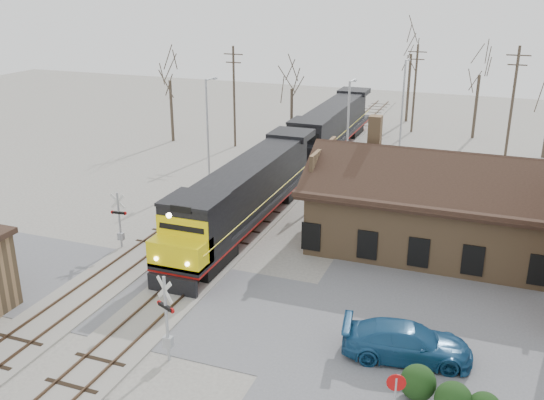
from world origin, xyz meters
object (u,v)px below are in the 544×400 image
(depot, at_px, (429,211))
(locomotive_trailing, at_px, (330,127))
(locomotive_lead, at_px, (244,195))
(parked_car, at_px, (407,342))

(depot, height_order, locomotive_trailing, depot)
(locomotive_lead, height_order, locomotive_trailing, locomotive_lead)
(parked_car, bearing_deg, depot, -5.55)
(locomotive_trailing, distance_m, parked_car, 35.26)
(depot, distance_m, locomotive_lead, 12.09)
(parked_car, bearing_deg, locomotive_lead, 39.39)
(depot, relative_size, parked_car, 2.63)
(depot, xyz_separation_m, parked_car, (0.76, -12.87, -1.57))
(locomotive_trailing, xyz_separation_m, parked_car, (12.75, -32.83, -1.64))
(locomotive_lead, bearing_deg, parked_car, -41.67)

